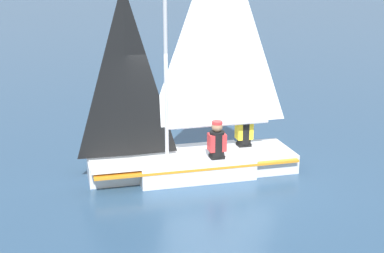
% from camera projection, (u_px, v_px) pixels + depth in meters
% --- Properties ---
extents(ground_plane, '(260.00, 260.00, 0.00)m').
position_uv_depth(ground_plane, '(192.00, 172.00, 11.13)').
color(ground_plane, '#2D4C6B').
extents(sailboat_main, '(1.99, 4.38, 5.17)m').
position_uv_depth(sailboat_main, '(193.00, 138.00, 10.92)').
color(sailboat_main, silver).
rests_on(sailboat_main, ground_plane).
extents(sailor_helm, '(0.34, 0.37, 1.16)m').
position_uv_depth(sailor_helm, '(217.00, 147.00, 10.74)').
color(sailor_helm, black).
rests_on(sailor_helm, ground_plane).
extents(sailor_crew, '(0.34, 0.37, 1.16)m').
position_uv_depth(sailor_crew, '(244.00, 135.00, 11.50)').
color(sailor_crew, black).
rests_on(sailor_crew, ground_plane).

